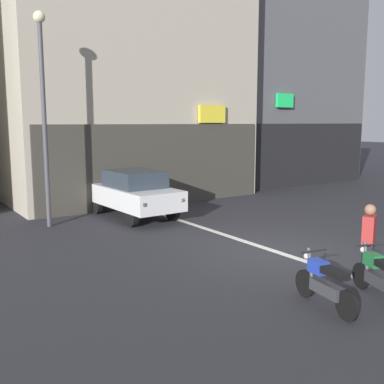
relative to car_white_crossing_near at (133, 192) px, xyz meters
name	(u,v)px	position (x,y,z in m)	size (l,w,h in m)	color
ground_plane	(276,252)	(1.05, -5.90, -0.89)	(120.00, 120.00, 0.00)	#2B2B30
lane_centre_line	(159,213)	(1.05, 0.10, -0.88)	(0.20, 18.00, 0.01)	silver
building_far_right	(255,90)	(11.42, 6.55, 4.27)	(8.55, 8.91, 10.34)	#56565B
car_white_crossing_near	(133,192)	(0.00, 0.00, 0.00)	(1.90, 4.16, 1.64)	black
street_lamp	(43,98)	(-2.87, 0.24, 3.12)	(0.36, 0.36, 6.54)	#47474C
motorcycle_blue_row_leftmost	(325,283)	(-0.77, -8.92, -0.43)	(0.56, 1.65, 0.98)	black
motorcycle_green_row_left_mid	(379,275)	(0.38, -9.22, -0.43)	(0.74, 1.57, 0.98)	black
person_by_motorcycles	(368,244)	(0.84, -8.65, -0.03)	(0.42, 0.35, 1.67)	#23232D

